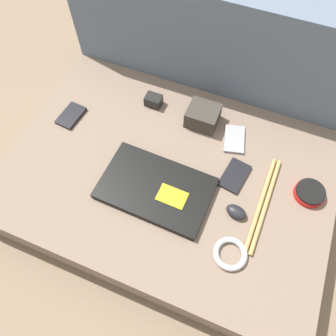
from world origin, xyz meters
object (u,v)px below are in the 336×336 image
Objects in this scene: phone_black at (235,176)px; camera_pouch at (203,116)px; phone_small at (71,116)px; charger_brick at (154,100)px; laptop at (156,188)px; phone_silver at (234,139)px; speaker_puck at (310,193)px; computer_mouse at (236,212)px.

phone_black is 1.16× the size of camera_pouch.
phone_small is at bearing -160.43° from camera_pouch.
charger_brick is at bearing 177.17° from camera_pouch.
laptop is 3.25× the size of camera_pouch.
phone_silver is at bearing 59.37° from laptop.
laptop is 3.17× the size of phone_small.
laptop is 0.33m from phone_silver.
charger_brick is (0.25, 0.17, 0.01)m from phone_small.
phone_silver is 0.33m from charger_brick.
camera_pouch is (-0.41, 0.15, 0.02)m from speaker_puck.
computer_mouse is 0.25m from speaker_puck.
charger_brick reaches higher than phone_black.
camera_pouch is at bearing -2.83° from charger_brick.
camera_pouch reaches higher than phone_black.
computer_mouse is 0.66× the size of camera_pouch.
computer_mouse is 1.20× the size of charger_brick.
computer_mouse is at bearing -86.51° from phone_silver.
phone_small is (-0.86, -0.01, -0.01)m from speaker_puck.
phone_small is at bearing -171.91° from phone_black.
laptop is at bearing -159.83° from speaker_puck.
phone_black is (-0.24, -0.03, -0.01)m from speaker_puck.
laptop reaches higher than phone_small.
charger_brick is (-0.15, 0.32, 0.01)m from laptop.
laptop is at bearing -15.98° from phone_small.
charger_brick is at bearing 116.23° from laptop.
laptop reaches higher than phone_silver.
speaker_puck is at bearing -19.83° from camera_pouch.
laptop is at bearing -98.34° from camera_pouch.
laptop reaches higher than phone_black.
speaker_puck is 0.24m from phone_black.
speaker_puck is 0.30m from phone_silver.
laptop is 4.94× the size of computer_mouse.
charger_brick is (-0.41, 0.31, 0.00)m from computer_mouse.
computer_mouse is at bearing -54.27° from camera_pouch.
computer_mouse is at bearing -142.61° from speaker_puck.
phone_silver is at bearing -7.62° from charger_brick.
camera_pouch is 0.20m from charger_brick.
speaker_puck is at bearing 21.75° from laptop.
phone_silver is 0.59m from phone_small.
speaker_puck reaches higher than laptop.
computer_mouse is 0.76× the size of speaker_puck.
phone_small is at bearing -146.37° from charger_brick.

